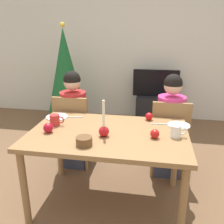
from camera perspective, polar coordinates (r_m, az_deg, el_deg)
name	(u,v)px	position (r m, az deg, el deg)	size (l,w,h in m)	color
ground_plane	(109,202)	(2.59, -0.81, -20.06)	(7.68, 7.68, 0.00)	brown
back_wall	(135,47)	(4.60, 5.34, 14.84)	(6.40, 0.10, 2.60)	beige
dining_table	(108,141)	(2.23, -0.89, -6.61)	(1.40, 0.90, 0.75)	olive
chair_left	(74,127)	(2.95, -8.88, -3.45)	(0.40, 0.40, 0.90)	olive
chair_right	(169,134)	(2.82, 13.13, -4.89)	(0.40, 0.40, 0.90)	olive
person_left_child	(74,121)	(2.96, -8.73, -2.18)	(0.30, 0.30, 1.17)	#33384C
person_right_child	(170,128)	(2.82, 13.19, -3.56)	(0.30, 0.30, 1.17)	#33384C
tv_stand	(154,109)	(4.49, 9.75, 0.72)	(0.64, 0.40, 0.48)	black
tv	(156,83)	(4.37, 10.09, 6.59)	(0.79, 0.05, 0.46)	black
christmas_tree	(65,74)	(4.23, -10.74, 8.55)	(0.67, 0.67, 1.71)	brown
candle_centerpiece	(104,129)	(2.08, -1.90, -3.97)	(0.09, 0.09, 0.32)	red
plate_left	(57,117)	(2.60, -12.63, -1.13)	(0.22, 0.22, 0.01)	silver
plate_right	(179,125)	(2.40, 15.19, -3.00)	(0.21, 0.21, 0.01)	white
mug_left	(55,120)	(2.38, -13.03, -1.81)	(0.14, 0.09, 0.10)	#B72D2D
mug_right	(176,131)	(2.15, 14.60, -4.27)	(0.14, 0.09, 0.10)	white
fork_left	(74,117)	(2.56, -8.75, -1.17)	(0.18, 0.01, 0.01)	silver
fork_right	(160,124)	(2.40, 11.09, -2.73)	(0.18, 0.01, 0.01)	silver
bowl_walnuts	(84,141)	(1.96, -6.48, -6.69)	(0.13, 0.13, 0.07)	brown
apple_near_candle	(149,116)	(2.48, 8.55, -1.01)	(0.08, 0.08, 0.08)	red
apple_by_left_plate	(155,134)	(2.09, 9.86, -5.00)	(0.08, 0.08, 0.08)	#B01714
apple_by_right_mug	(48,128)	(2.24, -14.55, -3.57)	(0.09, 0.09, 0.09)	#AD0F22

